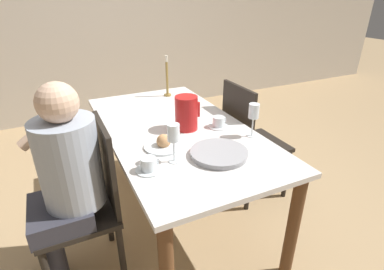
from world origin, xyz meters
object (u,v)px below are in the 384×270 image
Objects in this scene: wine_glass_water at (173,134)px; candlestick_tall at (167,80)px; wine_glass_juice at (254,113)px; teacup_across at (219,123)px; person_seated at (65,177)px; serving_tray at (219,153)px; chair_person_side at (89,201)px; chair_opposite at (249,140)px; red_pitcher at (186,113)px; teacup_near_person at (148,165)px; bread_plate at (164,144)px.

candlestick_tall is at bearing 70.23° from wine_glass_water.
wine_glass_juice is 0.27m from teacup_across.
teacup_across is (0.43, 0.28, -0.13)m from wine_glass_water.
wine_glass_water is (0.53, -0.15, 0.19)m from person_seated.
serving_tray is (0.24, -0.05, -0.14)m from wine_glass_water.
chair_person_side reaches higher than teacup_across.
teacup_across is at bearing -69.49° from chair_opposite.
red_pitcher is 0.54m from teacup_near_person.
chair_person_side is 2.78× the size of candlestick_tall.
serving_tray is at bearing -119.83° from teacup_across.
candlestick_tall is at bearing -45.50° from person_seated.
candlestick_tall is at bearing -145.38° from chair_opposite.
person_seated is at bearing 165.82° from serving_tray.
wine_glass_water is 0.53m from teacup_across.
bread_plate is (0.16, 0.20, -0.01)m from teacup_near_person.
teacup_across is at bearing 27.99° from teacup_near_person.
wine_glass_water is 0.68× the size of serving_tray.
teacup_near_person is at bearing -170.14° from wine_glass_water.
wine_glass_juice is 0.67× the size of serving_tray.
chair_person_side reaches higher than teacup_near_person.
wine_glass_juice is 0.56m from bread_plate.
candlestick_tall reaches higher than red_pitcher.
chair_person_side is at bearing 157.97° from wine_glass_water.
candlestick_tall is at bearing -43.52° from chair_person_side.
red_pitcher is 0.96× the size of bread_plate.
serving_tray is at bearing -96.82° from candlestick_tall.
candlestick_tall reaches higher than teacup_near_person.
wine_glass_juice is 0.97m from candlestick_tall.
red_pitcher is 1.64× the size of teacup_across.
wine_glass_water is (-0.23, -0.35, 0.05)m from red_pitcher.
chair_opposite is at bearing -78.39° from person_seated.
bread_plate is at bearing -165.75° from teacup_across.
bread_plate is at bearing -90.41° from chair_person_side.
red_pitcher is 0.30m from bread_plate.
chair_person_side is 1.26m from chair_opposite.
chair_person_side is 4.31× the size of red_pitcher.
chair_opposite is 0.47m from teacup_across.
chair_person_side is at bearing -165.70° from red_pitcher.
chair_opposite is (1.23, 0.24, 0.00)m from chair_person_side.
red_pitcher is at bearing -75.70° from chair_person_side.
serving_tray is at bearing -157.82° from wine_glass_juice.
chair_opposite is 7.08× the size of teacup_near_person.
chair_person_side is 4.49× the size of wine_glass_juice.
red_pitcher is 0.23m from teacup_across.
chair_person_side and chair_opposite have the same top height.
chair_opposite is 4.49× the size of wine_glass_juice.
chair_person_side reaches higher than bread_plate.
person_seated is at bearing -165.07° from red_pitcher.
teacup_near_person is at bearing 176.55° from serving_tray.
person_seated is at bearing 176.24° from wine_glass_juice.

